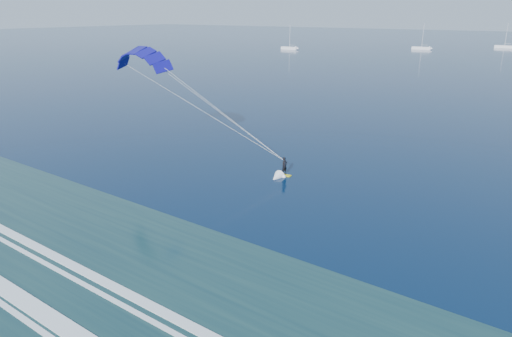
{
  "coord_description": "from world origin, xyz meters",
  "views": [
    {
      "loc": [
        22.6,
        -5.12,
        16.15
      ],
      "look_at": [
        0.06,
        26.48,
        2.75
      ],
      "focal_mm": 32.0,
      "sensor_mm": 36.0,
      "label": 1
    }
  ],
  "objects": [
    {
      "name": "sailboat_0",
      "position": [
        -87.51,
        175.15,
        0.68
      ],
      "size": [
        7.81,
        2.4,
        10.75
      ],
      "color": "white",
      "rests_on": "ground"
    },
    {
      "name": "sailboat_1",
      "position": [
        -39.31,
        209.58,
        0.68
      ],
      "size": [
        8.2,
        2.4,
        11.33
      ],
      "color": "white",
      "rests_on": "ground"
    },
    {
      "name": "sailboat_2",
      "position": [
        -10.4,
        240.67,
        0.68
      ],
      "size": [
        8.21,
        2.4,
        11.13
      ],
      "color": "white",
      "rests_on": "ground"
    },
    {
      "name": "kitesurfer_rig",
      "position": [
        -8.83,
        30.21,
        7.12
      ],
      "size": [
        21.1,
        7.32,
        13.77
      ],
      "color": "gold",
      "rests_on": "ground"
    }
  ]
}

